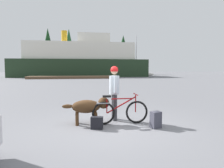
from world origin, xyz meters
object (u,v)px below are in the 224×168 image
handbag_pannier (97,123)px  ferry_boat (81,61)px  person_cyclist (114,88)px  bicycle (120,112)px  sailboat_moored (136,74)px  backpack (156,120)px  dog (89,107)px

handbag_pannier → ferry_boat: size_ratio=0.01×
person_cyclist → ferry_boat: (-0.58, 34.76, 2.10)m
ferry_boat → handbag_pannier: bearing=-90.1°
bicycle → sailboat_moored: 33.69m
bicycle → person_cyclist: size_ratio=0.98×
person_cyclist → sailboat_moored: size_ratio=0.22×
bicycle → ferry_boat: size_ratio=0.07×
backpack → dog: bearing=158.3°
handbag_pannier → sailboat_moored: size_ratio=0.04×
dog → person_cyclist: bearing=23.0°
backpack → ferry_boat: (-1.56, 35.83, 2.91)m
dog → handbag_pannier: size_ratio=4.13×
backpack → sailboat_moored: (8.91, 32.78, 0.26)m
handbag_pannier → ferry_boat: bearing=89.9°
bicycle → sailboat_moored: size_ratio=0.22×
person_cyclist → handbag_pannier: size_ratio=5.11×
dog → sailboat_moored: (10.72, 32.06, -0.03)m
ferry_boat → sailboat_moored: (10.47, -3.05, -2.65)m
bicycle → ferry_boat: 35.39m
dog → sailboat_moored: 33.80m
handbag_pannier → ferry_boat: ferry_boat is taller
backpack → sailboat_moored: size_ratio=0.06×
dog → backpack: size_ratio=3.03×
person_cyclist → ferry_boat: 34.83m
bicycle → dog: 0.93m
ferry_boat → person_cyclist: bearing=-89.0°
dog → backpack: dog is taller
bicycle → sailboat_moored: (9.81, 32.22, 0.12)m
bicycle → sailboat_moored: bearing=73.1°
person_cyclist → sailboat_moored: 33.22m
bicycle → dog: bearing=169.7°
handbag_pannier → dog: bearing=107.9°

